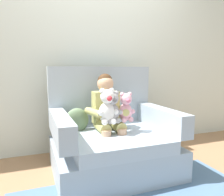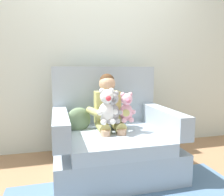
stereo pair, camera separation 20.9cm
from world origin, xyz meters
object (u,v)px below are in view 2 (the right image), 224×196
object	(u,v)px
throw_pillow	(79,120)
plush_white	(107,107)
armchair	(112,139)
plush_grey	(112,108)
seated_child	(109,110)
plush_pink	(126,108)

from	to	relation	value
throw_pillow	plush_white	bearing A→B (deg)	-46.16
plush_white	armchair	bearing A→B (deg)	43.02
plush_white	plush_grey	world-z (taller)	plush_white
plush_white	plush_grey	xyz separation A→B (m)	(0.06, 0.01, -0.01)
seated_child	plush_grey	distance (m)	0.15
seated_child	throw_pillow	xyz separation A→B (m)	(-0.30, 0.10, -0.11)
armchair	throw_pillow	size ratio (longest dim) A/B	4.54
armchair	seated_child	distance (m)	0.31
armchair	throw_pillow	xyz separation A→B (m)	(-0.33, 0.12, 0.20)
plush_grey	throw_pillow	size ratio (longest dim) A/B	1.20
armchair	plush_pink	world-z (taller)	armchair
armchair	plush_grey	xyz separation A→B (m)	(-0.03, -0.12, 0.35)
plush_grey	plush_pink	bearing A→B (deg)	-0.25
plush_grey	plush_white	bearing A→B (deg)	-171.16
armchair	plush_pink	size ratio (longest dim) A/B	4.01
plush_pink	seated_child	bearing A→B (deg)	119.01
seated_child	plush_white	size ratio (longest dim) A/B	2.41
armchair	seated_child	bearing A→B (deg)	141.04
throw_pillow	plush_pink	bearing A→B (deg)	-27.41
seated_child	plush_white	bearing A→B (deg)	-113.51
plush_white	throw_pillow	world-z (taller)	plush_white
throw_pillow	plush_grey	bearing A→B (deg)	-38.83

